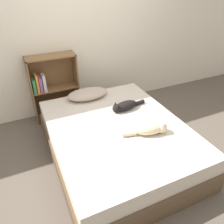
{
  "coord_description": "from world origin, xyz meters",
  "views": [
    {
      "loc": [
        -0.92,
        -1.87,
        1.98
      ],
      "look_at": [
        0.0,
        0.15,
        0.57
      ],
      "focal_mm": 35.0,
      "sensor_mm": 36.0,
      "label": 1
    }
  ],
  "objects_px": {
    "bed": "(117,141)",
    "cat_light": "(151,128)",
    "bookshelf": "(52,86)",
    "pillow": "(88,94)",
    "cat_dark": "(125,106)"
  },
  "relations": [
    {
      "from": "cat_dark",
      "to": "bookshelf",
      "type": "relative_size",
      "value": 0.49
    },
    {
      "from": "bed",
      "to": "cat_light",
      "type": "xyz_separation_m",
      "value": [
        0.27,
        -0.29,
        0.31
      ]
    },
    {
      "from": "pillow",
      "to": "cat_light",
      "type": "relative_size",
      "value": 1.16
    },
    {
      "from": "pillow",
      "to": "bed",
      "type": "bearing_deg",
      "value": -83.3
    },
    {
      "from": "pillow",
      "to": "cat_dark",
      "type": "height_order",
      "value": "cat_dark"
    },
    {
      "from": "bed",
      "to": "cat_light",
      "type": "bearing_deg",
      "value": -46.96
    },
    {
      "from": "bed",
      "to": "bookshelf",
      "type": "distance_m",
      "value": 1.4
    },
    {
      "from": "cat_dark",
      "to": "bookshelf",
      "type": "height_order",
      "value": "bookshelf"
    },
    {
      "from": "pillow",
      "to": "bookshelf",
      "type": "xyz_separation_m",
      "value": [
        -0.4,
        0.5,
        -0.02
      ]
    },
    {
      "from": "pillow",
      "to": "cat_light",
      "type": "bearing_deg",
      "value": -71.25
    },
    {
      "from": "bed",
      "to": "pillow",
      "type": "height_order",
      "value": "pillow"
    },
    {
      "from": "cat_light",
      "to": "pillow",
      "type": "bearing_deg",
      "value": 122.57
    },
    {
      "from": "pillow",
      "to": "bookshelf",
      "type": "relative_size",
      "value": 0.58
    },
    {
      "from": "cat_light",
      "to": "bookshelf",
      "type": "height_order",
      "value": "bookshelf"
    },
    {
      "from": "pillow",
      "to": "bookshelf",
      "type": "height_order",
      "value": "bookshelf"
    }
  ]
}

